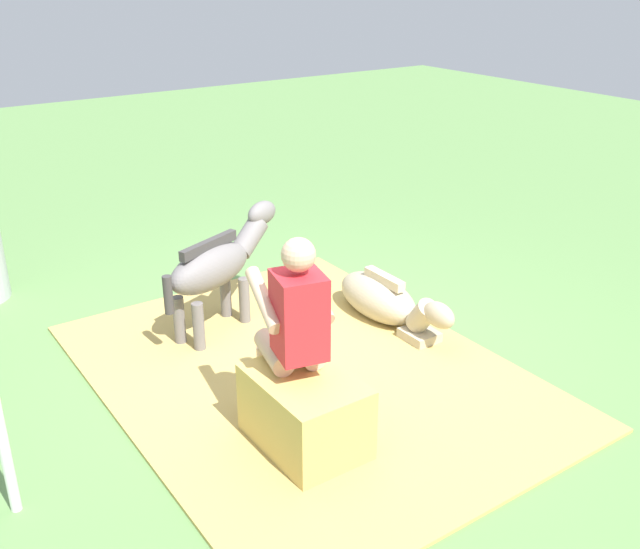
{
  "coord_description": "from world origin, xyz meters",
  "views": [
    {
      "loc": [
        -4.14,
        2.71,
        2.81
      ],
      "look_at": [
        0.15,
        -0.25,
        0.55
      ],
      "focal_mm": 41.05,
      "sensor_mm": 36.0,
      "label": 1
    }
  ],
  "objects_px": {
    "pony_standing": "(217,265)",
    "hay_bale": "(305,413)",
    "pony_lying": "(385,301)",
    "person_seated": "(293,326)"
  },
  "relations": [
    {
      "from": "pony_standing",
      "to": "pony_lying",
      "type": "height_order",
      "value": "pony_standing"
    },
    {
      "from": "hay_bale",
      "to": "person_seated",
      "type": "height_order",
      "value": "person_seated"
    },
    {
      "from": "hay_bale",
      "to": "pony_standing",
      "type": "bearing_deg",
      "value": -9.88
    },
    {
      "from": "hay_bale",
      "to": "pony_standing",
      "type": "height_order",
      "value": "pony_standing"
    },
    {
      "from": "pony_standing",
      "to": "pony_lying",
      "type": "distance_m",
      "value": 1.42
    },
    {
      "from": "pony_lying",
      "to": "hay_bale",
      "type": "bearing_deg",
      "value": 125.11
    },
    {
      "from": "person_seated",
      "to": "pony_lying",
      "type": "bearing_deg",
      "value": -58.81
    },
    {
      "from": "hay_bale",
      "to": "pony_standing",
      "type": "distance_m",
      "value": 1.75
    },
    {
      "from": "pony_lying",
      "to": "person_seated",
      "type": "bearing_deg",
      "value": 121.19
    },
    {
      "from": "pony_standing",
      "to": "hay_bale",
      "type": "bearing_deg",
      "value": 170.12
    }
  ]
}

